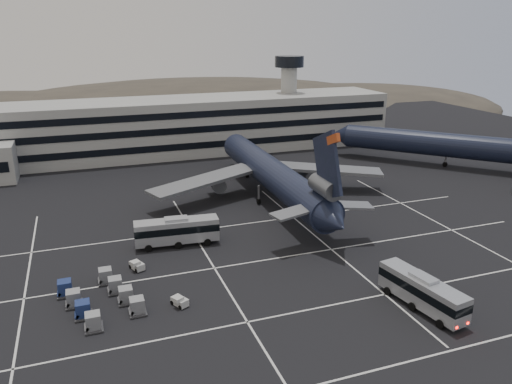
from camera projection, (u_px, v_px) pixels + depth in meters
ground at (266, 274)px, 66.79m from camera, size 260.00×260.00×0.00m
lane_markings at (270, 271)px, 67.74m from camera, size 90.00×55.62×0.01m
terminal at (156, 128)px, 127.21m from camera, size 125.00×26.00×24.00m
hills at (170, 127)px, 228.22m from camera, size 352.00×180.00×44.00m
trijet_main at (272, 174)px, 93.84m from camera, size 47.45×57.56×18.08m
trijet_far at (452, 145)px, 116.28m from camera, size 43.74×45.51×18.08m
bus_near at (422, 290)px, 58.11m from camera, size 4.53×12.10×4.17m
bus_far at (177, 230)px, 75.02m from camera, size 12.78×4.06×4.44m
tug_a at (137, 265)px, 67.86m from camera, size 2.09×2.55×1.42m
tug_b at (180, 301)px, 59.07m from camera, size 2.08×2.43×1.35m
uld_cluster at (100, 297)px, 59.34m from camera, size 10.44×13.28×1.92m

